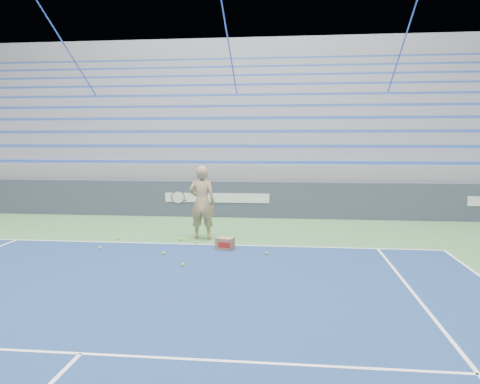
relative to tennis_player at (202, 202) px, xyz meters
name	(u,v)px	position (x,y,z in m)	size (l,w,h in m)	color
sponsor_barrier	(218,199)	(-0.15, 3.34, -0.32)	(30.00, 0.32, 1.10)	#373E54
bleachers	(238,140)	(-0.16, 9.05, 1.48)	(31.00, 9.15, 7.30)	gray
tennis_player	(202,202)	(0.00, 0.00, 0.00)	(0.94, 0.84, 1.74)	tan
ball_box	(225,244)	(0.70, -1.07, -0.74)	(0.42, 0.37, 0.26)	#926846
tennis_ball_0	(163,254)	(-0.48, -1.68, -0.84)	(0.07, 0.07, 0.07)	#9DCF2A
tennis_ball_1	(233,243)	(0.81, -0.58, -0.84)	(0.07, 0.07, 0.07)	#9DCF2A
tennis_ball_2	(267,253)	(1.62, -1.44, -0.84)	(0.07, 0.07, 0.07)	#9DCF2A
tennis_ball_3	(100,248)	(-1.95, -1.35, -0.84)	(0.07, 0.07, 0.07)	#9DCF2A
tennis_ball_4	(183,265)	(0.11, -2.49, -0.84)	(0.07, 0.07, 0.07)	#9DCF2A
tennis_ball_5	(181,239)	(-0.45, -0.26, -0.84)	(0.07, 0.07, 0.07)	#9DCF2A
tennis_ball_6	(118,238)	(-1.97, -0.27, -0.84)	(0.07, 0.07, 0.07)	#9DCF2A
tennis_ball_7	(196,242)	(-0.03, -0.55, -0.84)	(0.07, 0.07, 0.07)	#9DCF2A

